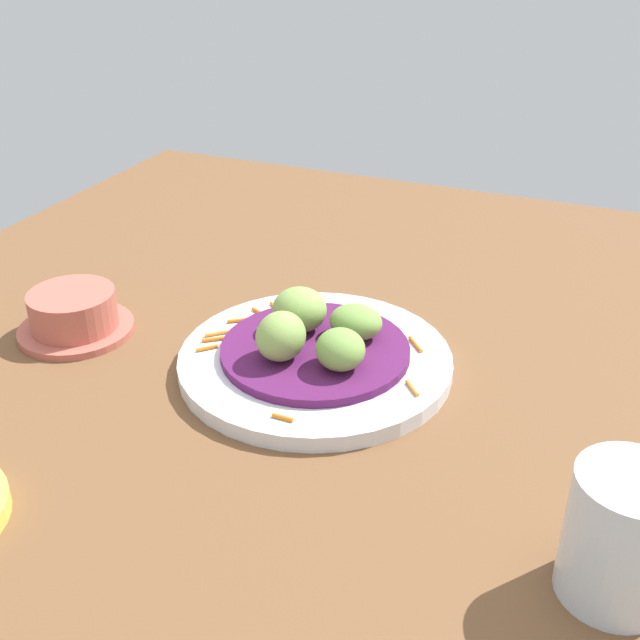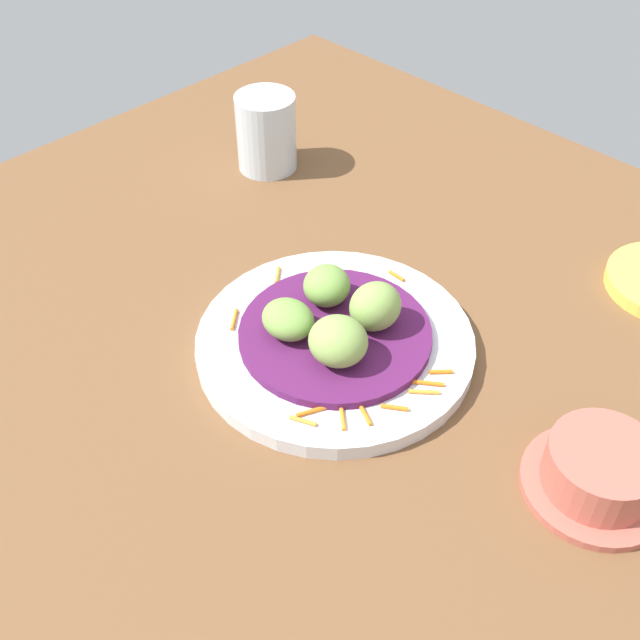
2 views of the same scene
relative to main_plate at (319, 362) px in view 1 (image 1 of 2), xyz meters
The scene contains 10 objects.
table_surface 3.84cm from the main_plate, ahead, with size 110.00×110.00×2.00cm, color brown.
main_plate is the anchor object (origin of this frame).
cabbage_bed 1.26cm from the main_plate, ahead, with size 18.75×18.75×0.90cm, color #51194C.
carrot_garnish 5.60cm from the main_plate, 65.62° to the left, with size 21.64×23.59×0.40cm.
guac_scoop_left 5.82cm from the main_plate, 141.71° to the left, with size 5.17×4.62×4.80cm, color #84A851.
guac_scoop_center 5.50cm from the main_plate, 128.29° to the right, with size 4.92×4.68×3.86cm, color #759E47.
guac_scoop_right 5.35cm from the main_plate, 38.29° to the right, with size 5.35×4.63×3.39cm, color #759E47.
guac_scoop_back 5.73cm from the main_plate, 51.71° to the left, with size 5.53×5.28×4.53cm, color #84A851.
terracotta_bowl 27.27cm from the main_plate, 97.35° to the left, with size 12.27×12.27×4.82cm.
water_glass 34.60cm from the main_plate, 121.72° to the right, with size 7.59×7.59×9.74cm, color silver.
Camera 1 is at (-63.79, -26.14, 43.80)cm, focal length 43.67 mm.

